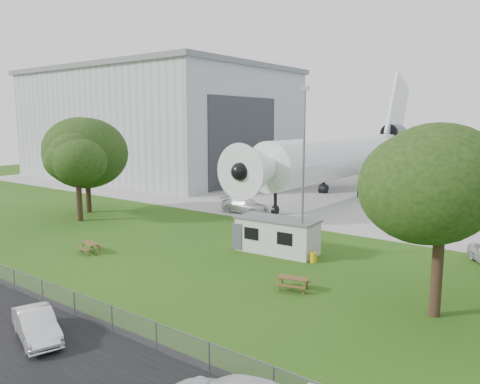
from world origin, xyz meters
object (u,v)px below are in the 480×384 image
Objects in this scene: car_centre_sedan at (36,325)px; airliner at (346,155)px; site_cabin at (277,235)px; picnic_west at (91,253)px; picnic_east at (293,290)px; hangar at (159,123)px.

airliner is at bearing 26.35° from car_centre_sedan.
car_centre_sedan is (-0.98, -18.58, -0.63)m from site_cabin.
car_centre_sedan reaches higher than picnic_west.
airliner is 26.52× the size of picnic_west.
picnic_east is at bearing -7.66° from car_centre_sedan.
hangar is at bearing 128.69° from picnic_east.
picnic_east is (5.03, -6.14, -1.31)m from site_cabin.
site_cabin reaches higher than picnic_east.
hangar is 53.46m from site_cabin.
hangar is 23.89× the size of picnic_west.
picnic_east is 13.84m from car_centre_sedan.
car_centre_sedan is (6.91, -47.91, -4.59)m from airliner.
site_cabin is at bearing -74.93° from airliner.
airliner is at bearing 105.07° from site_cabin.
airliner is 6.99× the size of site_cabin.
hangar is 51.02m from picnic_west.
site_cabin is 3.79× the size of picnic_east.
airliner is at bearing -0.22° from hangar.
picnic_east is 0.44× the size of car_centre_sedan.
airliner is 38.36m from picnic_west.
car_centre_sedan is (-6.01, -12.44, 0.68)m from picnic_east.
hangar is 0.90× the size of airliner.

